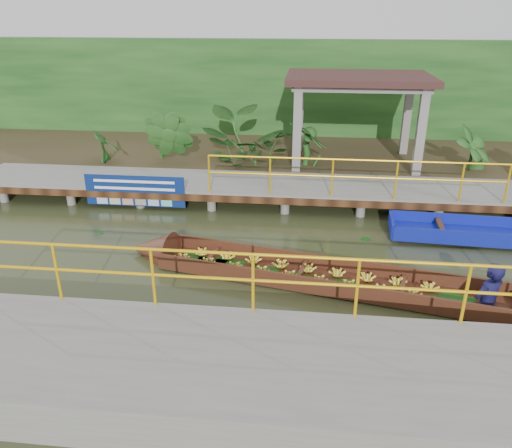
# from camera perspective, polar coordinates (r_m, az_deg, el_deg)

# --- Properties ---
(ground) EXTENTS (80.00, 80.00, 0.00)m
(ground) POSITION_cam_1_polar(r_m,az_deg,el_deg) (11.11, -2.64, -3.76)
(ground) COLOR #2E341A
(ground) RESTS_ON ground
(land_strip) EXTENTS (30.00, 8.00, 0.45)m
(land_strip) POSITION_cam_1_polar(r_m,az_deg,el_deg) (17.99, 0.98, 7.84)
(land_strip) COLOR #332C19
(land_strip) RESTS_ON ground
(far_dock) EXTENTS (16.00, 2.06, 1.66)m
(far_dock) POSITION_cam_1_polar(r_m,az_deg,el_deg) (14.05, -0.49, 4.37)
(far_dock) COLOR slate
(far_dock) RESTS_ON ground
(near_dock) EXTENTS (18.00, 2.40, 1.73)m
(near_dock) POSITION_cam_1_polar(r_m,az_deg,el_deg) (7.35, 0.23, -17.10)
(near_dock) COLOR slate
(near_dock) RESTS_ON ground
(pavilion) EXTENTS (4.40, 3.00, 3.00)m
(pavilion) POSITION_cam_1_polar(r_m,az_deg,el_deg) (16.27, 11.59, 15.05)
(pavilion) COLOR slate
(pavilion) RESTS_ON ground
(foliage_backdrop) EXTENTS (30.00, 0.80, 4.00)m
(foliage_backdrop) POSITION_cam_1_polar(r_m,az_deg,el_deg) (20.05, 1.70, 14.66)
(foliage_backdrop) COLOR #133912
(foliage_backdrop) RESTS_ON ground
(vendor_boat) EXTENTS (9.78, 2.97, 2.16)m
(vendor_boat) POSITION_cam_1_polar(r_m,az_deg,el_deg) (9.96, 12.55, -6.21)
(vendor_boat) COLOR #3B1F10
(vendor_boat) RESTS_ON ground
(moored_blue_boat) EXTENTS (4.09, 1.31, 0.96)m
(moored_blue_boat) POSITION_cam_1_polar(r_m,az_deg,el_deg) (13.12, 26.86, -1.18)
(moored_blue_boat) COLOR #0D1792
(moored_blue_boat) RESTS_ON ground
(blue_banner) EXTENTS (2.74, 0.04, 0.86)m
(blue_banner) POSITION_cam_1_polar(r_m,az_deg,el_deg) (13.84, -13.68, 3.72)
(blue_banner) COLOR navy
(blue_banner) RESTS_ON ground
(tropical_plants) EXTENTS (14.35, 1.35, 1.69)m
(tropical_plants) POSITION_cam_1_polar(r_m,az_deg,el_deg) (15.52, 5.00, 9.29)
(tropical_plants) COLOR #133912
(tropical_plants) RESTS_ON ground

